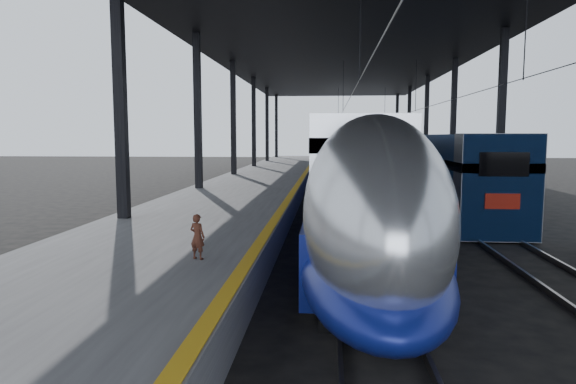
# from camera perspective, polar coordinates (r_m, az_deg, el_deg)

# --- Properties ---
(ground) EXTENTS (160.00, 160.00, 0.00)m
(ground) POSITION_cam_1_polar(r_m,az_deg,el_deg) (12.21, -0.66, -11.59)
(ground) COLOR black
(ground) RESTS_ON ground
(platform) EXTENTS (6.00, 80.00, 1.00)m
(platform) POSITION_cam_1_polar(r_m,az_deg,el_deg) (32.07, -3.61, 0.43)
(platform) COLOR #4C4C4F
(platform) RESTS_ON ground
(yellow_strip) EXTENTS (0.30, 80.00, 0.01)m
(yellow_strip) POSITION_cam_1_polar(r_m,az_deg,el_deg) (31.74, 1.39, 1.30)
(yellow_strip) COLOR #CA9413
(yellow_strip) RESTS_ON platform
(rails) EXTENTS (6.52, 80.00, 0.16)m
(rails) POSITION_cam_1_polar(r_m,az_deg,el_deg) (31.97, 10.73, -0.44)
(rails) COLOR slate
(rails) RESTS_ON ground
(canopy) EXTENTS (18.00, 75.00, 9.47)m
(canopy) POSITION_cam_1_polar(r_m,az_deg,el_deg) (32.04, 6.26, 15.86)
(canopy) COLOR black
(canopy) RESTS_ON ground
(tgv_train) EXTENTS (3.02, 65.20, 4.34)m
(tgv_train) POSITION_cam_1_polar(r_m,az_deg,el_deg) (38.26, 6.00, 3.64)
(tgv_train) COLOR silver
(tgv_train) RESTS_ON ground
(second_train) EXTENTS (2.78, 56.05, 3.83)m
(second_train) POSITION_cam_1_polar(r_m,az_deg,el_deg) (45.69, 12.08, 3.85)
(second_train) COLOR navy
(second_train) RESTS_ON ground
(child) EXTENTS (0.43, 0.36, 1.02)m
(child) POSITION_cam_1_polar(r_m,az_deg,el_deg) (11.63, -10.04, -4.90)
(child) COLOR #442116
(child) RESTS_ON platform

